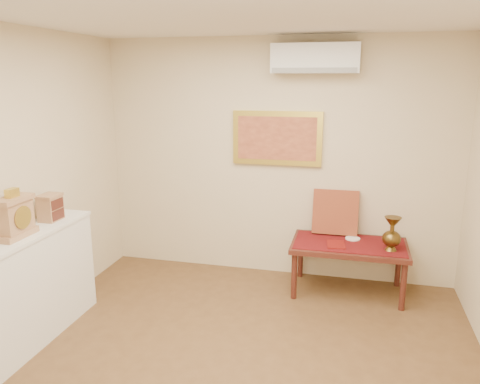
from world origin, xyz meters
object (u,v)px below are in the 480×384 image
(brass_urn_tall, at_px, (392,230))
(mantel_clock, at_px, (15,217))
(wooden_chest, at_px, (50,207))
(low_table, at_px, (349,249))
(display_ledge, at_px, (8,301))

(brass_urn_tall, height_order, mantel_clock, mantel_clock)
(wooden_chest, bearing_deg, low_table, 24.58)
(mantel_clock, distance_m, wooden_chest, 0.48)
(display_ledge, relative_size, mantel_clock, 4.93)
(display_ledge, distance_m, low_table, 3.27)
(wooden_chest, bearing_deg, brass_urn_tall, 19.80)
(mantel_clock, xyz_separation_m, wooden_chest, (-0.02, 0.48, -0.05))
(brass_urn_tall, xyz_separation_m, wooden_chest, (-3.09, -1.11, 0.33))
(brass_urn_tall, relative_size, mantel_clock, 1.03)
(display_ledge, height_order, mantel_clock, mantel_clock)
(brass_urn_tall, bearing_deg, wooden_chest, -160.20)
(brass_urn_tall, relative_size, low_table, 0.35)
(wooden_chest, bearing_deg, display_ledge, -89.88)
(display_ledge, relative_size, low_table, 1.68)
(mantel_clock, xyz_separation_m, low_table, (2.66, 1.70, -0.67))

